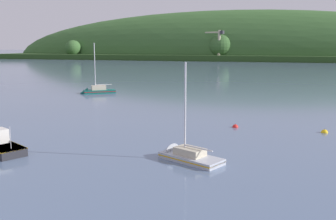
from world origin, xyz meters
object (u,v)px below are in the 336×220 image
fishing_boat_moored (0,147)px  mooring_buoy_off_fishing_boat (324,133)px  mooring_buoy_midchannel (235,127)px  dockside_crane (219,46)px  sailboat_outer_reach (183,157)px  sailboat_midwater_white (95,92)px

fishing_boat_moored → mooring_buoy_off_fishing_boat: fishing_boat_moored is taller
mooring_buoy_midchannel → fishing_boat_moored: bearing=-133.9°
dockside_crane → sailboat_outer_reach: dockside_crane is taller
fishing_boat_moored → mooring_buoy_off_fishing_boat: (27.70, 19.41, -0.45)m
fishing_boat_moored → mooring_buoy_off_fishing_boat: bearing=-122.7°
dockside_crane → sailboat_midwater_white: 170.18m
dockside_crane → sailboat_midwater_white: size_ratio=1.73×
dockside_crane → fishing_boat_moored: 211.93m
sailboat_midwater_white → fishing_boat_moored: (15.48, -40.12, 0.12)m
dockside_crane → mooring_buoy_off_fishing_boat: size_ratio=23.15×
mooring_buoy_off_fishing_boat → sailboat_midwater_white: bearing=154.4°
dockside_crane → mooring_buoy_midchannel: bearing=118.7°
sailboat_outer_reach → mooring_buoy_midchannel: size_ratio=11.57×
mooring_buoy_midchannel → mooring_buoy_off_fishing_boat: bearing=5.3°
sailboat_midwater_white → mooring_buoy_off_fishing_boat: bearing=114.9°
dockside_crane → mooring_buoy_midchannel: 197.53m
fishing_boat_moored → mooring_buoy_midchannel: bearing=-111.7°
dockside_crane → mooring_buoy_midchannel: (50.84, -190.66, -9.20)m
fishing_boat_moored → mooring_buoy_midchannel: (17.83, 18.51, -0.45)m
sailboat_outer_reach → fishing_boat_moored: sailboat_outer_reach is taller
fishing_boat_moored → mooring_buoy_midchannel: 25.70m
sailboat_outer_reach → mooring_buoy_off_fishing_boat: 19.02m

